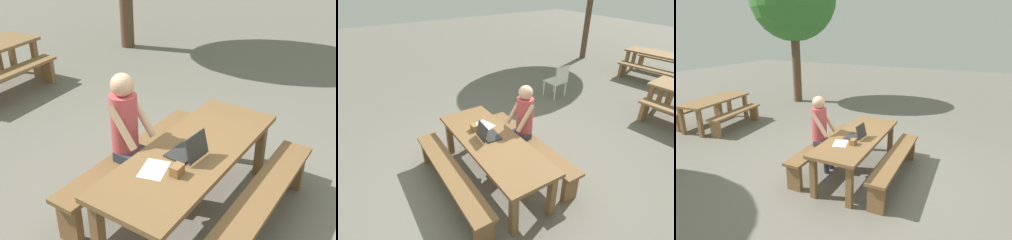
% 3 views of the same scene
% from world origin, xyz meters
% --- Properties ---
extents(ground_plane, '(30.00, 30.00, 0.00)m').
position_xyz_m(ground_plane, '(0.00, 0.00, 0.00)').
color(ground_plane, slate).
extents(picnic_table_front, '(2.17, 0.79, 0.71)m').
position_xyz_m(picnic_table_front, '(0.00, 0.00, 0.61)').
color(picnic_table_front, brown).
rests_on(picnic_table_front, ground).
extents(bench_near, '(2.09, 0.30, 0.47)m').
position_xyz_m(bench_near, '(0.00, -0.67, 0.36)').
color(bench_near, brown).
rests_on(bench_near, ground).
extents(bench_far, '(2.09, 0.30, 0.47)m').
position_xyz_m(bench_far, '(0.00, 0.67, 0.36)').
color(bench_far, brown).
rests_on(bench_far, ground).
extents(laptop, '(0.31, 0.31, 0.24)m').
position_xyz_m(laptop, '(-0.11, -0.02, 0.76)').
color(laptop, '#2D2D2D').
rests_on(laptop, picnic_table_front).
extents(small_pouch, '(0.12, 0.08, 0.09)m').
position_xyz_m(small_pouch, '(-0.40, -0.09, 0.75)').
color(small_pouch, olive).
rests_on(small_pouch, picnic_table_front).
extents(paper_sheet, '(0.34, 0.28, 0.00)m').
position_xyz_m(paper_sheet, '(-0.45, 0.11, 0.71)').
color(paper_sheet, white).
rests_on(paper_sheet, picnic_table_front).
extents(person_seated, '(0.37, 0.39, 1.35)m').
position_xyz_m(person_seated, '(-0.15, 0.63, 0.79)').
color(person_seated, '#333847').
rests_on(person_seated, ground).
extents(picnic_table_mid, '(1.88, 0.95, 0.72)m').
position_xyz_m(picnic_table_mid, '(0.77, 4.36, 0.61)').
color(picnic_table_mid, olive).
rests_on(picnic_table_mid, ground).
extents(bench_mid_south, '(1.65, 0.47, 0.45)m').
position_xyz_m(bench_mid_south, '(0.84, 3.73, 0.34)').
color(bench_mid_south, olive).
rests_on(bench_mid_south, ground).
extents(bench_mid_north, '(1.65, 0.47, 0.45)m').
position_xyz_m(bench_mid_north, '(0.71, 4.99, 0.34)').
color(bench_mid_north, olive).
rests_on(bench_mid_north, ground).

